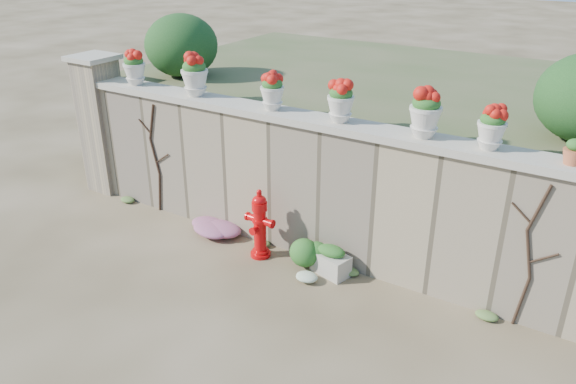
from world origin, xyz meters
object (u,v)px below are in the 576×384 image
Objects in this scene: planter_box at (331,261)px; fire_hydrant at (260,224)px; urn_pot_0 at (134,68)px; terracotta_pot at (574,153)px.

fire_hydrant is at bearing -158.55° from planter_box.
fire_hydrant is 1.82× the size of planter_box.
urn_pot_0 is at bearing -171.32° from planter_box.
fire_hydrant reaches higher than planter_box.
terracotta_pot is at bearing -0.00° from urn_pot_0.
urn_pot_0 is (-3.92, 0.41, 2.18)m from planter_box.
terracotta_pot reaches higher than planter_box.
terracotta_pot is (2.67, 0.41, 2.02)m from planter_box.
fire_hydrant is 4.18m from terracotta_pot.
planter_box is (1.11, 0.13, -0.34)m from fire_hydrant.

